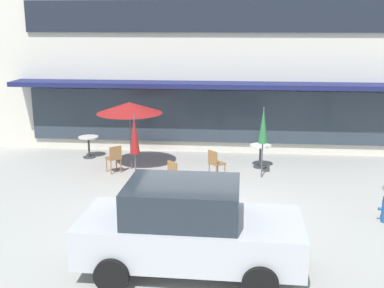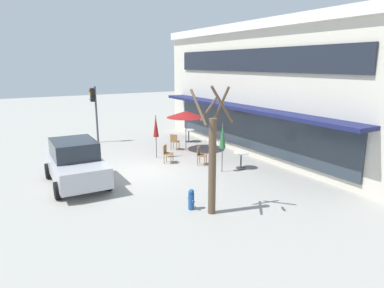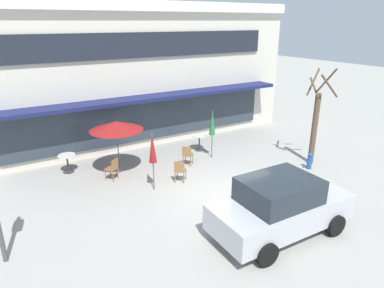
{
  "view_description": "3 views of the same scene",
  "coord_description": "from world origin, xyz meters",
  "px_view_note": "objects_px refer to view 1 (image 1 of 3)",
  "views": [
    {
      "loc": [
        0.95,
        -11.16,
        4.67
      ],
      "look_at": [
        -0.31,
        2.53,
        1.17
      ],
      "focal_mm": 45.0,
      "sensor_mm": 36.0,
      "label": 1
    },
    {
      "loc": [
        13.69,
        -5.3,
        4.69
      ],
      "look_at": [
        0.6,
        2.3,
        1.13
      ],
      "focal_mm": 32.0,
      "sensor_mm": 36.0,
      "label": 2
    },
    {
      "loc": [
        -6.51,
        -8.81,
        5.88
      ],
      "look_at": [
        0.53,
        2.81,
        0.98
      ],
      "focal_mm": 32.0,
      "sensor_mm": 36.0,
      "label": 3
    }
  ],
  "objects_px": {
    "patio_umbrella_corner_open": "(134,135)",
    "cafe_chair_1": "(215,162)",
    "patio_umbrella_green_folded": "(130,108)",
    "cafe_chair_0": "(114,157)",
    "patio_umbrella_cream_folded": "(263,126)",
    "parked_sedan": "(189,228)",
    "cafe_table_streetside": "(89,143)",
    "cafe_chair_2": "(175,173)",
    "cafe_table_near_wall": "(260,152)"
  },
  "relations": [
    {
      "from": "cafe_table_streetside",
      "to": "patio_umbrella_green_folded",
      "type": "xyz_separation_m",
      "value": [
        1.78,
        -1.18,
        1.51
      ]
    },
    {
      "from": "patio_umbrella_cream_folded",
      "to": "cafe_chair_2",
      "type": "relative_size",
      "value": 2.47
    },
    {
      "from": "patio_umbrella_corner_open",
      "to": "cafe_chair_1",
      "type": "relative_size",
      "value": 2.47
    },
    {
      "from": "patio_umbrella_green_folded",
      "to": "parked_sedan",
      "type": "distance_m",
      "value": 7.0
    },
    {
      "from": "cafe_table_near_wall",
      "to": "parked_sedan",
      "type": "distance_m",
      "value": 7.18
    },
    {
      "from": "cafe_chair_1",
      "to": "parked_sedan",
      "type": "xyz_separation_m",
      "value": [
        -0.25,
        -5.67,
        0.35
      ]
    },
    {
      "from": "patio_umbrella_cream_folded",
      "to": "patio_umbrella_corner_open",
      "type": "distance_m",
      "value": 3.93
    },
    {
      "from": "cafe_table_near_wall",
      "to": "patio_umbrella_cream_folded",
      "type": "relative_size",
      "value": 0.35
    },
    {
      "from": "patio_umbrella_green_folded",
      "to": "cafe_chair_0",
      "type": "relative_size",
      "value": 2.47
    },
    {
      "from": "cafe_table_near_wall",
      "to": "cafe_chair_0",
      "type": "bearing_deg",
      "value": -167.34
    },
    {
      "from": "cafe_table_streetside",
      "to": "patio_umbrella_cream_folded",
      "type": "bearing_deg",
      "value": -15.86
    },
    {
      "from": "cafe_chair_0",
      "to": "cafe_chair_1",
      "type": "distance_m",
      "value": 3.21
    },
    {
      "from": "patio_umbrella_green_folded",
      "to": "patio_umbrella_cream_folded",
      "type": "distance_m",
      "value": 4.25
    },
    {
      "from": "patio_umbrella_green_folded",
      "to": "cafe_chair_0",
      "type": "bearing_deg",
      "value": -130.93
    },
    {
      "from": "patio_umbrella_cream_folded",
      "to": "patio_umbrella_corner_open",
      "type": "height_order",
      "value": "same"
    },
    {
      "from": "cafe_table_streetside",
      "to": "cafe_chair_2",
      "type": "bearing_deg",
      "value": -42.45
    },
    {
      "from": "cafe_table_streetside",
      "to": "patio_umbrella_green_folded",
      "type": "bearing_deg",
      "value": -33.7
    },
    {
      "from": "cafe_table_near_wall",
      "to": "cafe_chair_1",
      "type": "xyz_separation_m",
      "value": [
        -1.43,
        -1.3,
        0.01
      ]
    },
    {
      "from": "cafe_chair_2",
      "to": "cafe_chair_1",
      "type": "bearing_deg",
      "value": 49.4
    },
    {
      "from": "cafe_table_streetside",
      "to": "patio_umbrella_corner_open",
      "type": "xyz_separation_m",
      "value": [
        2.36,
        -3.23,
        1.11
      ]
    },
    {
      "from": "patio_umbrella_corner_open",
      "to": "cafe_chair_0",
      "type": "xyz_separation_m",
      "value": [
        -1.01,
        1.56,
        -1.1
      ]
    },
    {
      "from": "cafe_table_near_wall",
      "to": "cafe_chair_1",
      "type": "bearing_deg",
      "value": -137.58
    },
    {
      "from": "patio_umbrella_cream_folded",
      "to": "patio_umbrella_corner_open",
      "type": "bearing_deg",
      "value": -157.01
    },
    {
      "from": "cafe_chair_2",
      "to": "patio_umbrella_cream_folded",
      "type": "bearing_deg",
      "value": 30.82
    },
    {
      "from": "cafe_chair_0",
      "to": "cafe_chair_2",
      "type": "xyz_separation_m",
      "value": [
        2.14,
        -1.51,
        0.0
      ]
    },
    {
      "from": "patio_umbrella_green_folded",
      "to": "cafe_chair_2",
      "type": "height_order",
      "value": "patio_umbrella_green_folded"
    },
    {
      "from": "cafe_table_near_wall",
      "to": "cafe_chair_0",
      "type": "relative_size",
      "value": 0.85
    },
    {
      "from": "cafe_chair_0",
      "to": "patio_umbrella_cream_folded",
      "type": "bearing_deg",
      "value": -0.26
    },
    {
      "from": "cafe_table_near_wall",
      "to": "parked_sedan",
      "type": "relative_size",
      "value": 0.18
    },
    {
      "from": "patio_umbrella_cream_folded",
      "to": "parked_sedan",
      "type": "height_order",
      "value": "patio_umbrella_cream_folded"
    },
    {
      "from": "cafe_table_streetside",
      "to": "cafe_chair_1",
      "type": "relative_size",
      "value": 0.85
    },
    {
      "from": "cafe_chair_1",
      "to": "cafe_chair_2",
      "type": "distance_m",
      "value": 1.64
    },
    {
      "from": "patio_umbrella_corner_open",
      "to": "cafe_table_near_wall",
      "type": "bearing_deg",
      "value": 35.64
    },
    {
      "from": "cafe_chair_1",
      "to": "parked_sedan",
      "type": "relative_size",
      "value": 0.21
    },
    {
      "from": "cafe_chair_1",
      "to": "patio_umbrella_cream_folded",
      "type": "bearing_deg",
      "value": 9.64
    },
    {
      "from": "patio_umbrella_green_folded",
      "to": "parked_sedan",
      "type": "relative_size",
      "value": 0.52
    },
    {
      "from": "cafe_table_near_wall",
      "to": "cafe_chair_0",
      "type": "xyz_separation_m",
      "value": [
        -4.63,
        -1.04,
        0.01
      ]
    },
    {
      "from": "cafe_table_streetside",
      "to": "parked_sedan",
      "type": "relative_size",
      "value": 0.18
    },
    {
      "from": "cafe_chair_0",
      "to": "parked_sedan",
      "type": "distance_m",
      "value": 6.64
    },
    {
      "from": "cafe_table_near_wall",
      "to": "patio_umbrella_green_folded",
      "type": "bearing_deg",
      "value": -172.6
    },
    {
      "from": "patio_umbrella_green_folded",
      "to": "patio_umbrella_corner_open",
      "type": "xyz_separation_m",
      "value": [
        0.58,
        -2.05,
        -0.39
      ]
    },
    {
      "from": "patio_umbrella_corner_open",
      "to": "cafe_chair_1",
      "type": "bearing_deg",
      "value": 30.51
    },
    {
      "from": "cafe_table_streetside",
      "to": "cafe_chair_0",
      "type": "relative_size",
      "value": 0.85
    },
    {
      "from": "patio_umbrella_corner_open",
      "to": "parked_sedan",
      "type": "distance_m",
      "value": 4.85
    },
    {
      "from": "cafe_table_near_wall",
      "to": "cafe_chair_2",
      "type": "relative_size",
      "value": 0.85
    },
    {
      "from": "cafe_table_streetside",
      "to": "patio_umbrella_corner_open",
      "type": "relative_size",
      "value": 0.35
    },
    {
      "from": "parked_sedan",
      "to": "cafe_chair_2",
      "type": "bearing_deg",
      "value": 100.45
    },
    {
      "from": "patio_umbrella_cream_folded",
      "to": "cafe_chair_0",
      "type": "bearing_deg",
      "value": 179.74
    },
    {
      "from": "cafe_chair_1",
      "to": "cafe_chair_0",
      "type": "bearing_deg",
      "value": 175.31
    },
    {
      "from": "patio_umbrella_corner_open",
      "to": "cafe_chair_1",
      "type": "xyz_separation_m",
      "value": [
        2.2,
        1.29,
        -1.1
      ]
    }
  ]
}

